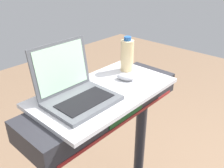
% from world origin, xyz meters
% --- Properties ---
extents(desk_board, '(0.72, 0.40, 0.02)m').
position_xyz_m(desk_board, '(0.00, 0.70, 1.13)').
color(desk_board, silver).
rests_on(desk_board, treadmill_base).
extents(laptop, '(0.30, 0.28, 0.25)m').
position_xyz_m(laptop, '(-0.16, 0.73, 1.19)').
color(laptop, '#515459').
rests_on(laptop, desk_board).
extents(computer_mouse, '(0.09, 0.12, 0.03)m').
position_xyz_m(computer_mouse, '(0.16, 0.70, 1.15)').
color(computer_mouse, '#B2B2B7').
rests_on(computer_mouse, desk_board).
extents(water_bottle, '(0.07, 0.07, 0.20)m').
position_xyz_m(water_bottle, '(0.27, 0.78, 1.23)').
color(water_bottle, beige).
rests_on(water_bottle, desk_board).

